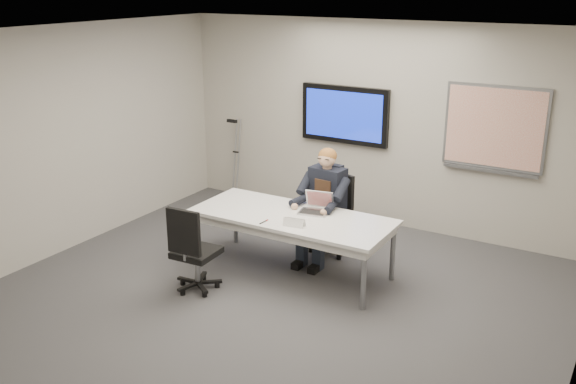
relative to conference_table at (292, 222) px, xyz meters
The scene contains 14 objects.
floor 1.14m from the conference_table, 79.84° to the right, with size 6.00×6.00×0.02m, color #38383B.
ceiling 2.36m from the conference_table, 79.84° to the right, with size 6.00×6.00×0.02m, color white.
wall_back 2.21m from the conference_table, 85.36° to the left, with size 6.00×0.02×2.80m, color #ADA89C.
wall_left 3.08m from the conference_table, 161.74° to the right, with size 0.02×6.00×2.80m, color #ADA89C.
conference_table is the anchor object (origin of this frame).
tv_display 2.21m from the conference_table, 99.38° to the left, with size 1.30×0.09×0.80m.
whiteboard 2.81m from the conference_table, 49.84° to the left, with size 1.25×0.08×1.10m.
office_chair_far 0.80m from the conference_table, 79.73° to the left, with size 0.63×0.63×1.03m.
office_chair_near 1.22m from the conference_table, 125.71° to the right, with size 0.51×0.51×1.01m.
seated_person 0.50m from the conference_table, 76.37° to the left, with size 0.45×0.77×1.39m.
crutch 2.84m from the conference_table, 138.12° to the left, with size 0.18×0.26×1.31m, color #A0A3A8, non-canonical shape.
laptop 0.33m from the conference_table, 52.87° to the left, with size 0.37×0.37×0.24m.
name_tent 0.37m from the conference_table, 56.06° to the right, with size 0.24×0.07×0.09m, color white, non-canonical shape.
pen 0.40m from the conference_table, 113.31° to the right, with size 0.01×0.01×0.15m, color black.
Camera 1 is at (3.31, -5.03, 3.31)m, focal length 40.00 mm.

